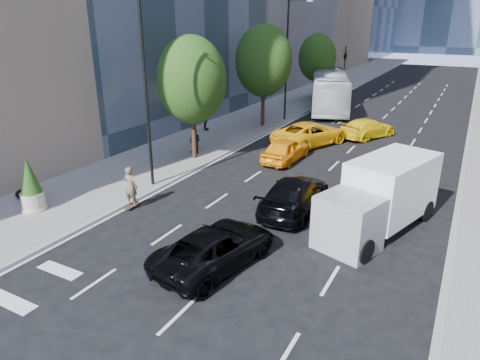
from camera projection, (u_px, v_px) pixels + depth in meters
The scene contains 21 objects.
ground at pixel (218, 249), 16.68m from camera, with size 160.00×160.00×0.00m, color black.
sidewalk_left at pixel (292, 103), 45.34m from camera, with size 6.00×120.00×0.15m, color slate.
lamp_near at pixel (147, 76), 20.74m from camera, with size 2.13×0.22×10.00m.
lamp_far at pixel (289, 52), 35.54m from camera, with size 2.13×0.22×10.00m.
tree_near at pixel (192, 80), 25.54m from camera, with size 4.20×4.20×7.46m.
tree_mid at pixel (264, 61), 33.64m from camera, with size 4.50×4.50×7.99m.
tree_far at pixel (317, 58), 44.58m from camera, with size 3.90×3.90×6.92m.
traffic_signal at pixel (345, 56), 50.94m from camera, with size 2.48×0.53×5.20m.
skateboarder at pixel (131, 189), 19.98m from camera, with size 0.70×0.46×1.93m, color brown.
black_sedan_lincoln at pixel (216, 247), 15.39m from camera, with size 2.36×5.11×1.42m, color black.
black_sedan_mercedes at pixel (294, 194), 19.82m from camera, with size 2.21×5.43×1.58m, color black.
taxi_a at pixel (286, 150), 26.77m from camera, with size 1.76×4.38×1.49m, color #FF9B0D.
taxi_b at pixel (383, 173), 22.88m from camera, with size 1.47×4.22×1.39m, color #FFAC0D.
taxi_c at pixel (310, 134), 30.20m from camera, with size 2.71×5.89×1.64m, color #F3AD0C.
taxi_d at pixel (368, 128), 32.12m from camera, with size 2.00×4.92×1.43m, color yellow.
city_bus at pixel (329, 90), 42.09m from camera, with size 3.17×13.56×3.78m, color silver.
box_truck at pixel (381, 196), 17.69m from camera, with size 4.07×6.69×3.02m.
pedestrian_a at pixel (195, 141), 27.76m from camera, with size 0.80×0.63×1.65m, color black.
pedestrian_b at pixel (205, 119), 33.59m from camera, with size 1.08×0.45×1.84m, color black.
planter_shrub at pixel (30, 185), 19.39m from camera, with size 1.04×1.04×2.50m.
garbage_bags at pixel (29, 193), 21.01m from camera, with size 1.03×1.00×0.51m.
Camera 1 is at (7.72, -12.48, 8.42)m, focal length 32.00 mm.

